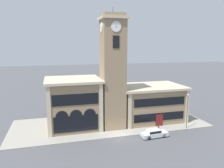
# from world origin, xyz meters

# --- Properties ---
(ground_plane) EXTENTS (300.00, 300.00, 0.00)m
(ground_plane) POSITION_xyz_m (0.00, 0.00, 0.00)
(ground_plane) COLOR #4C4C51
(sidewalk_kerb) EXTENTS (39.02, 14.00, 0.15)m
(sidewalk_kerb) POSITION_xyz_m (0.00, 7.00, 0.07)
(sidewalk_kerb) COLOR gray
(sidewalk_kerb) RESTS_ON ground_plane
(clock_tower) EXTENTS (4.92, 4.92, 22.81)m
(clock_tower) POSITION_xyz_m (-0.00, 5.03, 10.85)
(clock_tower) COLOR #937A5B
(clock_tower) RESTS_ON ground_plane
(town_hall_left_wing) EXTENTS (10.54, 9.78, 9.65)m
(town_hall_left_wing) POSITION_xyz_m (-7.33, 7.43, 4.85)
(town_hall_left_wing) COLOR #937A5B
(town_hall_left_wing) RESTS_ON ground_plane
(town_hall_right_wing) EXTENTS (13.80, 9.78, 7.51)m
(town_hall_right_wing) POSITION_xyz_m (8.96, 7.44, 3.78)
(town_hall_right_wing) COLOR #937A5B
(town_hall_right_wing) RESTS_ON ground_plane
(parked_car_near) EXTENTS (4.86, 2.00, 1.42)m
(parked_car_near) POSITION_xyz_m (5.73, -1.48, 0.75)
(parked_car_near) COLOR silver
(parked_car_near) RESTS_ON ground_plane
(street_lamp) EXTENTS (0.36, 0.36, 6.83)m
(street_lamp) POSITION_xyz_m (13.51, 0.46, 4.52)
(street_lamp) COLOR #4C4C51
(street_lamp) RESTS_ON sidewalk_kerb
(bollard) EXTENTS (0.18, 0.18, 1.06)m
(bollard) POSITION_xyz_m (7.48, 0.24, 0.67)
(bollard) COLOR black
(bollard) RESTS_ON sidewalk_kerb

